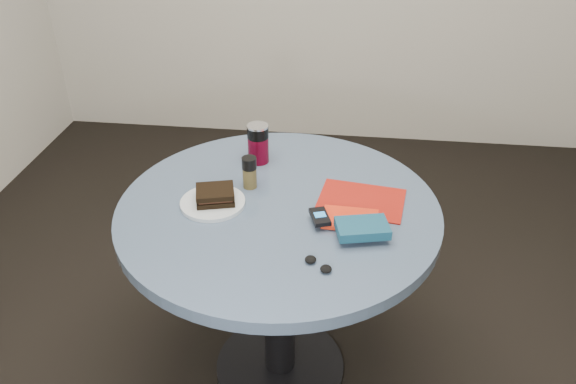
# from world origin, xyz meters

# --- Properties ---
(ground) EXTENTS (4.00, 4.00, 0.00)m
(ground) POSITION_xyz_m (0.00, 0.00, 0.00)
(ground) COLOR black
(ground) RESTS_ON ground
(table) EXTENTS (1.00, 1.00, 0.75)m
(table) POSITION_xyz_m (0.00, 0.00, 0.59)
(table) COLOR black
(table) RESTS_ON ground
(plate) EXTENTS (0.26, 0.26, 0.01)m
(plate) POSITION_xyz_m (-0.20, -0.02, 0.76)
(plate) COLOR silver
(plate) RESTS_ON table
(sandwich) EXTENTS (0.14, 0.12, 0.04)m
(sandwich) POSITION_xyz_m (-0.19, -0.02, 0.78)
(sandwich) COLOR black
(sandwich) RESTS_ON plate
(soda_can) EXTENTS (0.10, 0.10, 0.14)m
(soda_can) POSITION_xyz_m (-0.11, 0.27, 0.82)
(soda_can) COLOR #5B0419
(soda_can) RESTS_ON table
(pepper_grinder) EXTENTS (0.06, 0.06, 0.11)m
(pepper_grinder) POSITION_xyz_m (-0.11, 0.09, 0.80)
(pepper_grinder) COLOR #4F4422
(pepper_grinder) RESTS_ON table
(magazine) EXTENTS (0.29, 0.23, 0.00)m
(magazine) POSITION_xyz_m (0.25, 0.05, 0.75)
(magazine) COLOR maroon
(magazine) RESTS_ON table
(red_book) EXTENTS (0.17, 0.12, 0.01)m
(red_book) POSITION_xyz_m (0.22, -0.06, 0.76)
(red_book) COLOR red
(red_book) RESTS_ON magazine
(novel) EXTENTS (0.16, 0.13, 0.03)m
(novel) POSITION_xyz_m (0.26, -0.14, 0.78)
(novel) COLOR navy
(novel) RESTS_ON red_book
(mp3_player) EXTENTS (0.07, 0.10, 0.02)m
(mp3_player) POSITION_xyz_m (0.13, -0.08, 0.78)
(mp3_player) COLOR black
(mp3_player) RESTS_ON red_book
(headphones) EXTENTS (0.09, 0.08, 0.02)m
(headphones) POSITION_xyz_m (0.14, -0.28, 0.76)
(headphones) COLOR black
(headphones) RESTS_ON table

